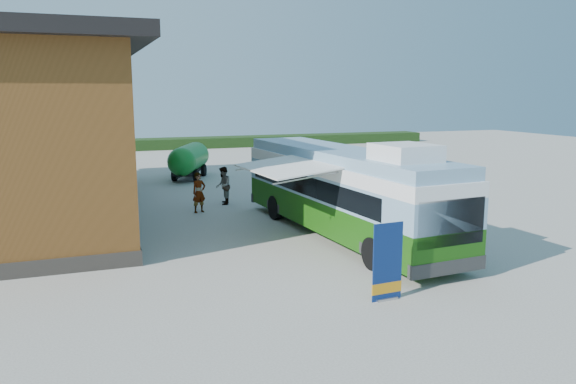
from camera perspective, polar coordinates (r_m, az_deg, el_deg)
name	(u,v)px	position (r m, az deg, el deg)	size (l,w,h in m)	color
ground	(328,246)	(20.13, 4.11, -5.53)	(100.00, 100.00, 0.00)	#BCB7AD
barn	(21,134)	(27.77, -25.50, 5.34)	(9.60, 21.20, 7.50)	brown
hedge	(245,141)	(58.10, -4.34, 5.16)	(40.00, 3.00, 1.00)	#264419
bus	(342,189)	(21.24, 5.55, 0.33)	(3.46, 12.61, 3.83)	#265F0F
awning	(293,167)	(20.00, 0.53, 2.55)	(3.01, 4.52, 0.53)	white
banner	(387,269)	(15.02, 10.05, -7.70)	(0.91, 0.22, 2.09)	navy
picnic_table	(348,207)	(24.10, 6.15, -1.54)	(1.40, 1.25, 0.78)	tan
person_a	(199,193)	(25.85, -9.04, -0.05)	(0.67, 0.44, 1.84)	#999999
person_b	(223,186)	(27.56, -6.60, 0.64)	(0.90, 0.70, 1.86)	#999999
slurry_tanker	(189,159)	(36.31, -10.01, 3.32)	(3.30, 5.45, 2.16)	#167B25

